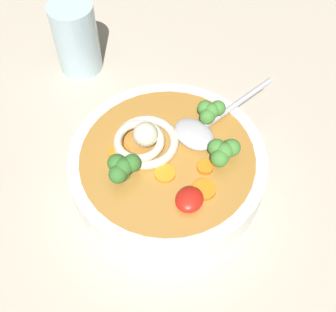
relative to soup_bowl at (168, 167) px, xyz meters
The scene contains 13 objects.
table_slab 4.97cm from the soup_bowl, 83.69° to the right, with size 132.86×132.86×4.17cm, color #BCB29E.
soup_bowl is the anchor object (origin of this frame).
noodle_pile 5.18cm from the soup_bowl, 79.85° to the right, with size 9.47×9.28×3.81cm.
soup_spoon 6.82cm from the soup_bowl, 166.18° to the left, with size 17.51×7.41×1.60cm.
chili_sauce_dollop 8.09cm from the soup_bowl, 55.68° to the left, with size 3.68×3.31×1.66cm, color red.
broccoli_floret_rear 7.95cm from the soup_bowl, 24.77° to the right, with size 4.49×3.87×3.55cm.
broccoli_floret_near_spoon 8.39cm from the soup_bowl, 118.50° to the left, with size 4.46×3.84×3.52cm.
broccoli_floret_left 9.37cm from the soup_bowl, behind, with size 4.11×3.53×3.25cm.
carrot_slice_extra_b 7.38cm from the soup_bowl, 75.71° to the left, with size 2.94×2.94×0.57cm, color orange.
carrot_slice_beside_noodles 6.99cm from the soup_bowl, 58.46° to the right, with size 2.69×2.69×0.42cm, color orange.
carrot_slice_front 3.98cm from the soup_bowl, 27.46° to the left, with size 2.68×2.68×0.48cm, color orange.
carrot_slice_center 5.85cm from the soup_bowl, 102.90° to the left, with size 2.10×2.10×0.65cm, color orange.
drinking_glass 26.42cm from the soup_bowl, 111.43° to the right, with size 6.89×6.89×11.93cm, color silver.
Camera 1 is at (26.76, 20.36, 57.25)cm, focal length 47.96 mm.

